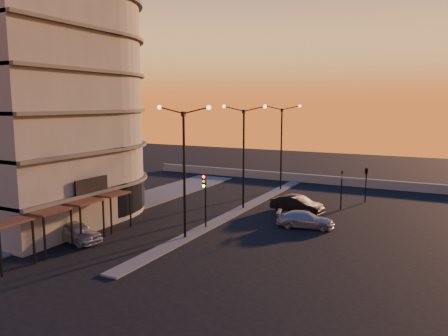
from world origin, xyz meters
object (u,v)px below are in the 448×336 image
traffic_light_main (205,192)px  car_sedan (297,204)px  streetlamp_mid (244,149)px  car_hatchback (75,232)px  car_wagon (305,219)px

traffic_light_main → car_sedan: (4.83, 8.02, -2.11)m
streetlamp_mid → car_hatchback: bearing=-114.7°
car_hatchback → car_wagon: 17.19m
streetlamp_mid → car_wagon: 9.04m
traffic_light_main → car_wagon: bearing=29.6°
car_hatchback → car_wagon: (13.33, 10.85, -0.09)m
streetlamp_mid → car_hatchback: (-6.50, -14.10, -4.86)m
streetlamp_mid → car_wagon: streetlamp_mid is taller
car_hatchback → streetlamp_mid: bearing=-18.3°
streetlamp_mid → traffic_light_main: bearing=-90.0°
streetlamp_mid → car_sedan: size_ratio=2.03×
streetlamp_mid → car_sedan: streetlamp_mid is taller
streetlamp_mid → traffic_light_main: size_ratio=2.24×
traffic_light_main → streetlamp_mid: bearing=90.0°
car_hatchback → car_sedan: car_sedan is taller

